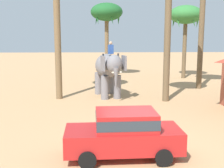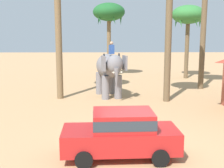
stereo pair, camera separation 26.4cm
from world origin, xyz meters
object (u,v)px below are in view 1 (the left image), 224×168
at_px(car_sedan_foreground, 124,132).
at_px(elephant_with_mahout, 108,69).
at_px(palm_tree_left_of_road, 107,14).
at_px(palm_tree_near_hut, 186,16).

relative_size(car_sedan_foreground, elephant_with_mahout, 1.04).
xyz_separation_m(car_sedan_foreground, palm_tree_left_of_road, (-0.21, 20.23, 5.41)).
relative_size(elephant_with_mahout, palm_tree_left_of_road, 0.54).
bearing_deg(palm_tree_left_of_road, elephant_with_mahout, -90.49).
xyz_separation_m(car_sedan_foreground, elephant_with_mahout, (-0.30, 10.31, 1.06)).
bearing_deg(car_sedan_foreground, palm_tree_near_hut, 68.64).
height_order(car_sedan_foreground, palm_tree_left_of_road, palm_tree_left_of_road).
height_order(elephant_with_mahout, palm_tree_near_hut, palm_tree_near_hut).
xyz_separation_m(elephant_with_mahout, palm_tree_near_hut, (7.74, 8.71, 4.05)).
relative_size(elephant_with_mahout, palm_tree_near_hut, 0.56).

